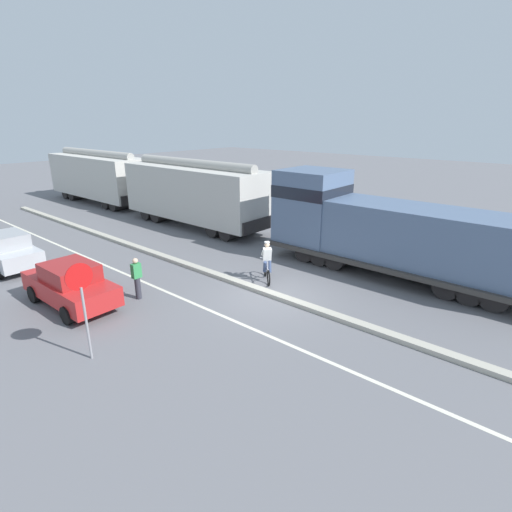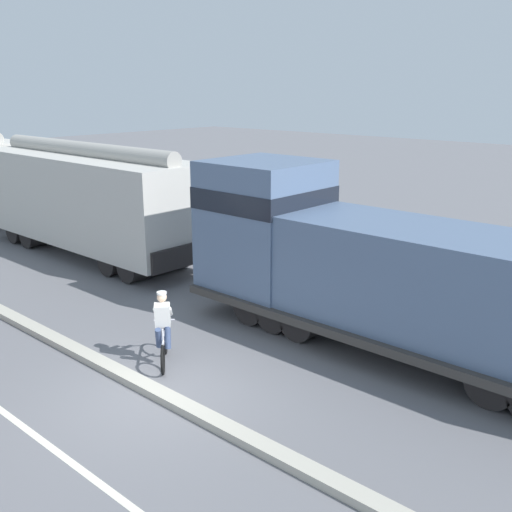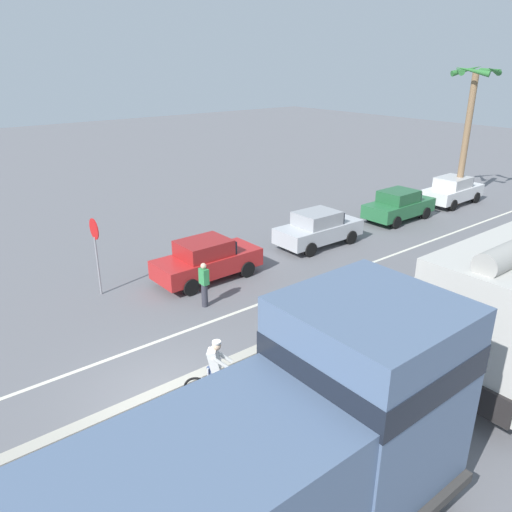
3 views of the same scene
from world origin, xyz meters
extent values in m
plane|color=slate|center=(0.00, 0.00, 0.00)|extent=(120.00, 120.00, 0.00)
cube|color=#B2AD9E|center=(0.00, 6.00, 0.08)|extent=(0.36, 36.00, 0.16)
cube|color=slate|center=(5.15, -3.41, 1.90)|extent=(2.70, 9.86, 2.40)
cube|color=slate|center=(5.15, 1.59, 2.45)|extent=(2.80, 2.80, 3.50)
cube|color=black|center=(5.15, 1.59, 3.24)|extent=(2.83, 2.83, 0.56)
cube|color=#383533|center=(5.15, -2.81, 0.70)|extent=(3.10, 11.60, 0.20)
cylinder|color=#4C4947|center=(5.15, -2.81, 0.55)|extent=(1.10, 3.00, 1.10)
cylinder|color=black|center=(5.15, 1.18, 0.50)|extent=(2.40, 1.00, 1.00)
cylinder|color=black|center=(5.15, 0.38, 0.50)|extent=(2.40, 1.00, 1.00)
cylinder|color=black|center=(5.15, -0.42, 0.50)|extent=(2.40, 1.00, 1.00)
cylinder|color=black|center=(5.15, -5.20, 0.50)|extent=(2.40, 1.00, 1.00)
cube|color=#BBB8B1|center=(5.15, 10.19, 2.15)|extent=(2.90, 10.40, 3.10)
cylinder|color=#9F9D96|center=(5.15, 10.19, 3.88)|extent=(0.60, 9.88, 0.60)
cube|color=black|center=(5.15, 15.44, 0.95)|extent=(2.61, 0.10, 0.70)
cube|color=black|center=(5.15, 4.94, 0.95)|extent=(2.61, 0.10, 0.70)
cylinder|color=black|center=(5.15, 13.96, 0.45)|extent=(2.46, 0.90, 0.90)
cylinder|color=black|center=(5.15, 12.86, 0.45)|extent=(2.46, 0.90, 0.90)
cylinder|color=black|center=(5.15, 7.52, 0.45)|extent=(2.46, 0.90, 0.90)
cylinder|color=black|center=(5.15, 6.42, 0.45)|extent=(2.46, 0.90, 0.90)
cube|color=black|center=(5.15, 16.54, 0.95)|extent=(2.61, 0.10, 0.70)
torus|color=black|center=(1.43, 1.44, 0.33)|extent=(0.49, 0.52, 0.66)
torus|color=black|center=(0.71, 0.67, 0.33)|extent=(0.49, 0.52, 0.66)
cylinder|color=silver|center=(1.07, 1.05, 0.63)|extent=(0.57, 0.61, 0.05)
cylinder|color=silver|center=(1.14, 1.12, 0.45)|extent=(0.36, 0.39, 0.36)
cylinder|color=silver|center=(0.92, 0.89, 0.78)|extent=(0.04, 0.04, 0.30)
cylinder|color=silver|center=(1.37, 1.38, 0.88)|extent=(0.38, 0.35, 0.04)
cylinder|color=#38476B|center=(0.91, 1.03, 0.68)|extent=(0.31, 0.32, 0.52)
cylinder|color=#38476B|center=(1.06, 0.90, 0.68)|extent=(0.28, 0.29, 0.52)
cube|color=white|center=(1.04, 1.01, 1.20)|extent=(0.47, 0.47, 0.57)
sphere|color=beige|center=(1.08, 1.07, 1.59)|extent=(0.22, 0.22, 0.22)
cylinder|color=white|center=(1.08, 1.07, 1.69)|extent=(0.22, 0.22, 0.05)
cylinder|color=white|center=(1.05, 1.27, 1.20)|extent=(0.38, 0.40, 0.36)
cylinder|color=white|center=(1.29, 1.05, 1.20)|extent=(0.38, 0.40, 0.36)
camera|label=1|loc=(-11.04, -8.75, 6.48)|focal=28.00mm
camera|label=2|loc=(-6.80, -8.82, 6.09)|focal=42.00mm
camera|label=3|loc=(9.76, -4.66, 8.01)|focal=35.00mm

